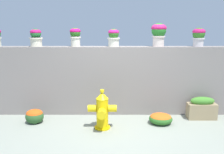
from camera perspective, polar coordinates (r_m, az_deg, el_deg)
The scene contains 11 objects.
ground_plane at distance 4.54m, azimuth 1.12°, elevation -13.34°, with size 24.00×24.00×0.00m, color gray.
stone_wall at distance 5.31m, azimuth 0.91°, elevation -0.80°, with size 6.07×0.35×1.54m, color gray.
potted_plant_1 at distance 5.46m, azimuth -18.26°, elevation 9.36°, with size 0.29×0.29×0.39m.
potted_plant_2 at distance 5.26m, azimuth -9.08°, elevation 10.05°, with size 0.24×0.24×0.41m.
potted_plant_3 at distance 5.20m, azimuth 0.30°, elevation 9.88°, with size 0.28×0.28×0.39m.
potted_plant_4 at distance 5.28m, azimuth 11.28°, elevation 10.72°, with size 0.33×0.33×0.51m.
potted_plant_5 at distance 5.55m, azimuth 20.36°, elevation 9.55°, with size 0.28×0.28×0.41m.
fire_hydrant at distance 4.56m, azimuth -2.51°, elevation -8.33°, with size 0.56×0.45×0.78m.
flower_bush_left at distance 5.15m, azimuth -18.54°, elevation -8.96°, with size 0.37×0.34×0.30m.
flower_bush_right at distance 4.97m, azimuth 11.74°, elevation -9.86°, with size 0.48×0.43×0.22m.
planter_box at distance 5.44m, azimuth 21.04°, elevation -7.15°, with size 0.61×0.24×0.49m.
Camera 1 is at (-0.09, -4.10, 1.93)m, focal length 37.33 mm.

